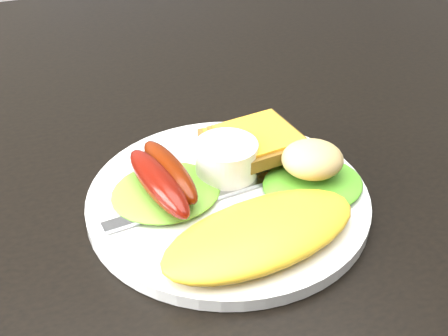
# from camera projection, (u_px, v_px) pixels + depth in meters

# --- Properties ---
(dining_table) EXTENTS (1.20, 0.80, 0.04)m
(dining_table) POSITION_uv_depth(u_px,v_px,m) (236.00, 123.00, 0.67)
(dining_table) COLOR black
(dining_table) RESTS_ON ground
(dining_chair) EXTENTS (0.45, 0.45, 0.05)m
(dining_chair) POSITION_uv_depth(u_px,v_px,m) (147.00, 34.00, 1.55)
(dining_chair) COLOR tan
(dining_chair) RESTS_ON ground
(plate) EXTENTS (0.23, 0.23, 0.01)m
(plate) POSITION_uv_depth(u_px,v_px,m) (228.00, 200.00, 0.52)
(plate) COLOR white
(plate) RESTS_ON dining_table
(lettuce_left) EXTENTS (0.10, 0.10, 0.01)m
(lettuce_left) POSITION_uv_depth(u_px,v_px,m) (166.00, 192.00, 0.51)
(lettuce_left) COLOR #61962C
(lettuce_left) RESTS_ON plate
(lettuce_right) EXTENTS (0.10, 0.09, 0.01)m
(lettuce_right) POSITION_uv_depth(u_px,v_px,m) (313.00, 184.00, 0.52)
(lettuce_right) COLOR #458D19
(lettuce_right) RESTS_ON plate
(omelette) EXTENTS (0.17, 0.11, 0.02)m
(omelette) POSITION_uv_depth(u_px,v_px,m) (261.00, 234.00, 0.46)
(omelette) COLOR yellow
(omelette) RESTS_ON plate
(sausage_a) EXTENTS (0.04, 0.10, 0.02)m
(sausage_a) POSITION_uv_depth(u_px,v_px,m) (158.00, 182.00, 0.49)
(sausage_a) COLOR maroon
(sausage_a) RESTS_ON lettuce_left
(sausage_b) EXTENTS (0.04, 0.10, 0.02)m
(sausage_b) POSITION_uv_depth(u_px,v_px,m) (170.00, 171.00, 0.50)
(sausage_b) COLOR #5E0A00
(sausage_b) RESTS_ON lettuce_left
(ramekin) EXTENTS (0.05, 0.05, 0.03)m
(ramekin) POSITION_uv_depth(u_px,v_px,m) (226.00, 159.00, 0.52)
(ramekin) COLOR white
(ramekin) RESTS_ON plate
(toast_a) EXTENTS (0.07, 0.07, 0.01)m
(toast_a) POSITION_uv_depth(u_px,v_px,m) (244.00, 146.00, 0.56)
(toast_a) COLOR #994F1E
(toast_a) RESTS_ON plate
(toast_b) EXTENTS (0.08, 0.08, 0.01)m
(toast_b) POSITION_uv_depth(u_px,v_px,m) (259.00, 141.00, 0.54)
(toast_b) COLOR brown
(toast_b) RESTS_ON toast_a
(potato_salad) EXTENTS (0.06, 0.06, 0.03)m
(potato_salad) POSITION_uv_depth(u_px,v_px,m) (312.00, 159.00, 0.51)
(potato_salad) COLOR beige
(potato_salad) RESTS_ON lettuce_right
(fork) EXTENTS (0.15, 0.03, 0.00)m
(fork) POSITION_uv_depth(u_px,v_px,m) (192.00, 202.00, 0.50)
(fork) COLOR #ADAFB7
(fork) RESTS_ON plate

